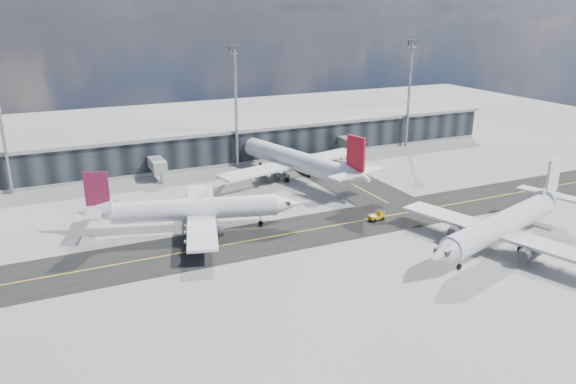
% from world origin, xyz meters
% --- Properties ---
extents(ground, '(300.00, 300.00, 0.00)m').
position_xyz_m(ground, '(0.00, 0.00, 0.00)').
color(ground, gray).
rests_on(ground, ground).
extents(taxiway_lanes, '(180.00, 63.00, 0.03)m').
position_xyz_m(taxiway_lanes, '(3.91, 10.74, 0.01)').
color(taxiway_lanes, black).
rests_on(taxiway_lanes, ground).
extents(terminal_concourse, '(152.00, 19.80, 8.80)m').
position_xyz_m(terminal_concourse, '(0.04, 54.93, 4.09)').
color(terminal_concourse, black).
rests_on(terminal_concourse, ground).
extents(floodlight_masts, '(102.50, 0.70, 28.90)m').
position_xyz_m(floodlight_masts, '(0.00, 48.00, 15.61)').
color(floodlight_masts, gray).
rests_on(floodlight_masts, ground).
extents(airliner_af, '(37.45, 32.25, 11.26)m').
position_xyz_m(airliner_af, '(-21.13, 12.89, 3.72)').
color(airliner_af, white).
rests_on(airliner_af, ground).
extents(airliner_redtail, '(37.78, 43.94, 13.15)m').
position_xyz_m(airliner_redtail, '(8.46, 32.22, 4.34)').
color(airliner_redtail, white).
rests_on(airliner_redtail, ground).
extents(airliner_near, '(39.33, 33.90, 11.88)m').
position_xyz_m(airliner_near, '(22.43, -15.58, 3.92)').
color(airliner_near, silver).
rests_on(airliner_near, ground).
extents(baggage_tug, '(2.99, 1.70, 1.81)m').
position_xyz_m(baggage_tug, '(10.79, 3.02, 0.91)').
color(baggage_tug, '#E0B00B').
rests_on(baggage_tug, ground).
extents(service_van, '(3.13, 5.70, 1.51)m').
position_xyz_m(service_van, '(5.84, 35.10, 0.76)').
color(service_van, white).
rests_on(service_van, ground).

